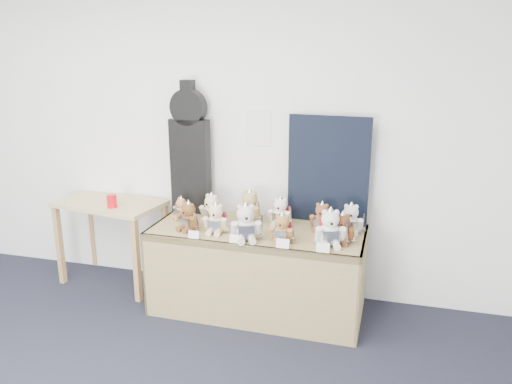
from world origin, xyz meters
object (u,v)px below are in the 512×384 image
(red_cup, at_px, (112,201))
(teddy_back_centre_left, at_px, (249,207))
(teddy_back_far_left, at_px, (181,209))
(guitar_case, at_px, (190,149))
(teddy_back_left, at_px, (211,209))
(side_table, at_px, (111,215))
(display_table, at_px, (255,250))
(teddy_front_right, at_px, (282,230))
(teddy_back_right, at_px, (322,218))
(teddy_back_centre_right, at_px, (280,212))
(teddy_front_centre, at_px, (246,224))
(teddy_front_end, at_px, (342,229))
(teddy_front_far_left, at_px, (188,217))
(teddy_front_left, at_px, (216,219))
(teddy_back_end, at_px, (351,220))
(teddy_front_far_right, at_px, (330,229))

(red_cup, bearing_deg, teddy_back_centre_left, 8.33)
(red_cup, xyz_separation_m, teddy_back_far_left, (0.61, 0.08, -0.05))
(guitar_case, bearing_deg, teddy_back_left, -34.17)
(red_cup, bearing_deg, side_table, 128.12)
(display_table, distance_m, red_cup, 1.33)
(teddy_front_right, height_order, teddy_back_right, teddy_back_right)
(teddy_back_left, xyz_separation_m, teddy_back_centre_right, (0.57, 0.08, -0.01))
(teddy_front_centre, relative_size, teddy_back_centre_right, 1.23)
(side_table, relative_size, red_cup, 9.03)
(red_cup, distance_m, teddy_back_right, 1.81)
(teddy_front_centre, xyz_separation_m, teddy_front_end, (0.71, 0.13, -0.02))
(guitar_case, bearing_deg, red_cup, -150.34)
(teddy_back_left, relative_size, teddy_back_far_left, 1.29)
(teddy_front_far_left, height_order, teddy_front_right, teddy_front_far_left)
(teddy_front_end, bearing_deg, teddy_front_left, -176.18)
(guitar_case, xyz_separation_m, teddy_back_end, (1.41, -0.19, -0.45))
(teddy_front_far_right, bearing_deg, teddy_front_end, 27.94)
(side_table, bearing_deg, teddy_back_left, 4.52)
(teddy_front_centre, relative_size, teddy_back_far_left, 1.52)
(teddy_back_right, bearing_deg, teddy_front_right, -117.81)
(display_table, bearing_deg, teddy_back_left, 161.66)
(teddy_front_end, bearing_deg, guitar_case, 164.95)
(teddy_front_right, xyz_separation_m, teddy_front_far_right, (0.35, 0.04, 0.02))
(teddy_back_left, relative_size, teddy_back_centre_right, 1.05)
(side_table, height_order, teddy_back_end, teddy_back_end)
(teddy_back_end, bearing_deg, teddy_front_end, -106.66)
(teddy_front_left, xyz_separation_m, teddy_back_left, (-0.12, 0.23, 0.00))
(red_cup, height_order, teddy_back_end, teddy_back_end)
(teddy_front_centre, height_order, teddy_back_right, teddy_front_centre)
(side_table, xyz_separation_m, teddy_back_far_left, (0.73, -0.07, 0.14))
(teddy_front_left, bearing_deg, teddy_back_centre_right, 31.84)
(guitar_case, xyz_separation_m, red_cup, (-0.62, -0.29, -0.43))
(teddy_front_far_left, height_order, teddy_back_left, teddy_back_left)
(teddy_front_end, bearing_deg, teddy_back_right, 129.94)
(side_table, distance_m, teddy_front_left, 1.18)
(side_table, bearing_deg, teddy_front_left, -6.31)
(teddy_front_centre, distance_m, teddy_front_end, 0.72)
(teddy_front_far_left, bearing_deg, teddy_back_centre_left, 58.28)
(red_cup, height_order, teddy_back_far_left, teddy_back_far_left)
(side_table, height_order, teddy_front_centre, teddy_front_centre)
(teddy_front_left, height_order, teddy_back_centre_right, teddy_front_left)
(teddy_back_far_left, bearing_deg, teddy_front_centre, 9.16)
(teddy_front_far_left, distance_m, teddy_front_right, 0.78)
(teddy_front_far_left, height_order, teddy_back_right, teddy_front_far_left)
(teddy_back_centre_right, bearing_deg, teddy_front_far_right, -33.51)
(red_cup, xyz_separation_m, teddy_back_centre_right, (1.46, 0.15, -0.03))
(side_table, xyz_separation_m, teddy_front_end, (2.10, -0.26, 0.16))
(side_table, xyz_separation_m, teddy_front_right, (1.67, -0.38, 0.15))
(display_table, relative_size, teddy_back_left, 6.32)
(teddy_front_far_right, relative_size, teddy_back_left, 1.14)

